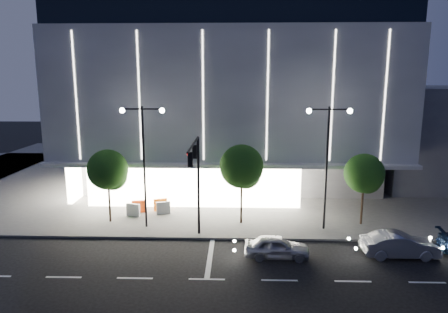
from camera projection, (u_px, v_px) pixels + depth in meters
name	position (u px, v px, depth m)	size (l,w,h in m)	color
ground	(175.00, 266.00, 23.52)	(160.00, 160.00, 0.00)	black
sidewalk_museum	(248.00, 172.00, 46.91)	(70.00, 40.00, 0.15)	#474747
museum	(231.00, 94.00, 43.55)	(30.00, 25.80, 18.00)	#4C4C51
annex_building	(433.00, 131.00, 45.36)	(16.00, 20.00, 10.00)	#4C4C51
traffic_mast	(196.00, 171.00, 25.81)	(0.33, 5.89, 7.07)	black
street_lamp_west	(144.00, 149.00, 28.36)	(3.16, 0.36, 9.00)	black
street_lamp_east	(327.00, 150.00, 27.98)	(3.16, 0.36, 9.00)	black
tree_left	(108.00, 172.00, 29.81)	(3.02, 3.02, 5.72)	black
tree_mid	(242.00, 169.00, 29.46)	(3.25, 3.25, 6.15)	black
tree_right	(364.00, 176.00, 29.29)	(2.91, 2.91, 5.51)	black
car_lead	(277.00, 247.00, 24.58)	(1.61, 4.01, 1.37)	#A9ACB1
car_second	(399.00, 245.00, 24.69)	(1.60, 4.60, 1.52)	#B5B7BE
barrier_a	(139.00, 206.00, 32.47)	(1.10, 0.25, 1.00)	#ED420D
barrier_b	(133.00, 210.00, 31.66)	(1.10, 0.25, 1.00)	silver
barrier_c	(161.00, 205.00, 32.94)	(1.10, 0.25, 1.00)	#DA600C
barrier_d	(163.00, 208.00, 32.14)	(1.10, 0.25, 1.00)	#B9B9B9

